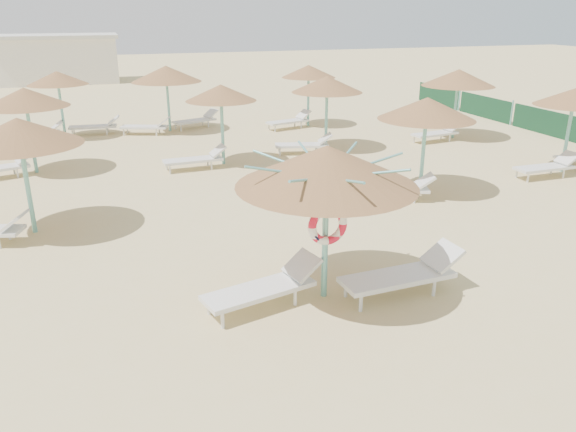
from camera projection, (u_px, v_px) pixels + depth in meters
name	position (u px, v px, depth m)	size (l,w,h in m)	color
ground	(320.00, 292.00, 10.42)	(120.00, 120.00, 0.00)	#CCB67C
main_palapa	(327.00, 167.00, 9.43)	(3.13, 3.13, 2.81)	#65B0AA
lounger_main_a	(266.00, 287.00, 9.81)	(2.24, 1.14, 0.78)	silver
lounger_main_b	(405.00, 274.00, 10.22)	(2.33, 0.82, 0.83)	silver
palapa_field	(262.00, 90.00, 19.20)	(20.38, 13.68, 2.72)	#65B0AA
service_hut	(57.00, 59.00, 39.19)	(8.40, 4.40, 3.25)	silver
windbreak_fence	(546.00, 122.00, 23.26)	(0.08, 19.84, 1.10)	#1C542D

